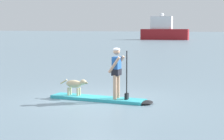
# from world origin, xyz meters

# --- Properties ---
(ground_plane) EXTENTS (400.00, 400.00, 0.00)m
(ground_plane) POSITION_xyz_m (0.00, 0.00, 0.00)
(ground_plane) COLOR slate
(paddleboard) EXTENTS (3.55, 0.99, 0.10)m
(paddleboard) POSITION_xyz_m (0.23, 0.02, 0.05)
(paddleboard) COLOR #33B2BF
(paddleboard) RESTS_ON ground_plane
(person_paddler) EXTENTS (0.63, 0.51, 1.64)m
(person_paddler) POSITION_xyz_m (0.69, 0.07, 1.04)
(person_paddler) COLOR tan
(person_paddler) RESTS_ON paddleboard
(dog) EXTENTS (1.05, 0.28, 0.56)m
(dog) POSITION_xyz_m (-0.82, -0.08, 0.47)
(dog) COLOR #CCB78C
(dog) RESTS_ON paddleboard
(moored_boat_port) EXTENTS (9.48, 4.11, 5.21)m
(moored_boat_port) POSITION_xyz_m (-20.63, 60.03, 1.72)
(moored_boat_port) COLOR maroon
(moored_boat_port) RESTS_ON ground_plane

